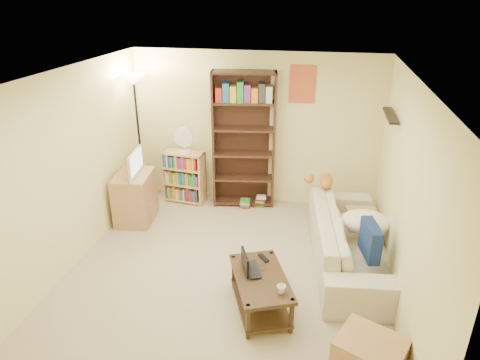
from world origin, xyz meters
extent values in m
plane|color=beige|center=(0.00, 0.00, 0.00)|extent=(4.50, 4.50, 0.00)
cube|color=#F0EDA1|center=(0.00, 2.25, 1.25)|extent=(4.00, 0.04, 2.50)
cube|color=#F0EDA1|center=(0.00, -2.25, 1.25)|extent=(4.00, 0.04, 2.50)
cube|color=#F0EDA1|center=(-2.00, 0.00, 1.25)|extent=(0.04, 4.50, 2.50)
cube|color=#F0EDA1|center=(2.00, 0.00, 1.25)|extent=(0.04, 4.50, 2.50)
cube|color=white|center=(0.00, 0.00, 2.50)|extent=(4.00, 4.50, 0.04)
cube|color=red|center=(0.72, 2.24, 2.02)|extent=(0.40, 0.02, 0.58)
cube|color=black|center=(1.92, 1.30, 1.85)|extent=(0.12, 0.80, 0.03)
imported|color=beige|center=(1.55, 0.62, 0.35)|extent=(2.58, 1.47, 0.69)
cube|color=navy|center=(1.72, 0.12, 0.66)|extent=(0.23, 0.47, 0.41)
ellipsoid|color=white|center=(1.71, 0.69, 0.59)|extent=(0.64, 0.45, 0.27)
ellipsoid|color=#C37629|center=(1.19, 1.49, 0.78)|extent=(0.45, 0.24, 0.18)
sphere|color=#C37629|center=(0.94, 1.46, 0.80)|extent=(0.15, 0.15, 0.15)
cube|color=#3F2918|center=(0.53, -0.52, 0.41)|extent=(0.87, 1.12, 0.04)
cube|color=#3F2918|center=(0.53, -0.52, 0.09)|extent=(0.83, 1.06, 0.03)
cube|color=#3F2918|center=(0.48, -1.00, 0.22)|extent=(0.04, 0.04, 0.44)
cube|color=#3F2918|center=(0.91, -0.83, 0.22)|extent=(0.04, 0.04, 0.44)
cube|color=#3F2918|center=(0.15, -0.20, 0.22)|extent=(0.04, 0.04, 0.44)
cube|color=#3F2918|center=(0.59, -0.03, 0.22)|extent=(0.04, 0.04, 0.44)
imported|color=black|center=(0.47, -0.41, 0.45)|extent=(0.50, 0.46, 0.03)
cube|color=white|center=(0.34, -0.46, 0.57)|extent=(0.13, 0.31, 0.22)
imported|color=white|center=(0.78, -0.75, 0.48)|extent=(0.11, 0.11, 0.09)
cube|color=black|center=(0.51, -0.17, 0.45)|extent=(0.15, 0.17, 0.02)
cube|color=tan|center=(-1.70, 1.16, 0.39)|extent=(0.60, 0.78, 0.78)
imported|color=black|center=(-1.70, 1.16, 0.96)|extent=(0.67, 0.24, 0.37)
cube|color=#44281A|center=(-0.15, 2.05, 1.11)|extent=(1.04, 0.48, 2.22)
cube|color=#DBB66A|center=(-1.15, 1.94, 0.45)|extent=(0.72, 0.36, 0.89)
cylinder|color=white|center=(-1.10, 1.92, 0.91)|extent=(0.18, 0.18, 0.04)
cylinder|color=white|center=(-1.10, 1.92, 1.01)|extent=(0.02, 0.02, 0.18)
cylinder|color=white|center=(-1.10, 1.89, 1.17)|extent=(0.32, 0.06, 0.32)
cylinder|color=black|center=(-1.80, 1.73, 0.02)|extent=(0.32, 0.32, 0.03)
cylinder|color=black|center=(-1.80, 1.73, 1.02)|extent=(0.03, 0.03, 2.05)
cone|color=beige|center=(-1.80, 1.73, 2.09)|extent=(0.37, 0.37, 0.16)
cube|color=tan|center=(1.72, 1.16, 0.24)|extent=(0.45, 0.45, 0.48)
cube|color=red|center=(-0.10, 1.89, 0.07)|extent=(0.18, 0.14, 0.15)
cube|color=#1966B2|center=(0.15, 2.01, 0.09)|extent=(0.18, 0.14, 0.18)
camera|label=1|loc=(1.06, -4.36, 3.32)|focal=32.00mm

